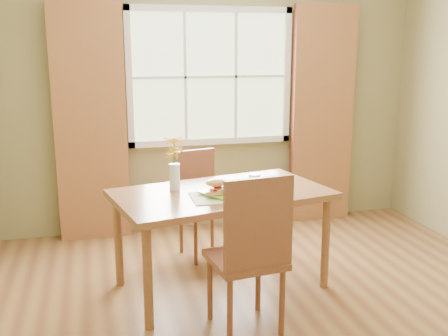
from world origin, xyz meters
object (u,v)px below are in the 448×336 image
croissant_sandwich (217,187)px  water_glass (254,183)px  dining_table (222,201)px  chair_far (200,198)px  flower_vase (174,158)px  chair_near (251,249)px

croissant_sandwich → water_glass: bearing=8.8°
dining_table → chair_far: size_ratio=1.85×
dining_table → chair_far: bearing=79.8°
croissant_sandwich → chair_far: bearing=73.3°
croissant_sandwich → flower_vase: (-0.25, 0.30, 0.16)m
chair_near → chair_far: size_ratio=1.15×
water_glass → chair_far: bearing=109.2°
croissant_sandwich → flower_vase: size_ratio=0.47×
croissant_sandwich → dining_table: bearing=52.4°
dining_table → chair_near: bearing=-100.8°
dining_table → flower_vase: bearing=146.4°
dining_table → flower_vase: (-0.32, 0.13, 0.32)m
chair_far → dining_table: bearing=-101.9°
chair_far → chair_near: bearing=-102.2°
chair_near → croissant_sandwich: size_ratio=5.57×
chair_far → water_glass: bearing=-84.3°
flower_vase → chair_far: bearing=61.7°
chair_near → flower_vase: size_ratio=2.61×
chair_near → water_glass: 0.74m
chair_far → flower_vase: size_ratio=2.26×
chair_near → dining_table: bearing=83.8°
dining_table → croissant_sandwich: size_ratio=8.94×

